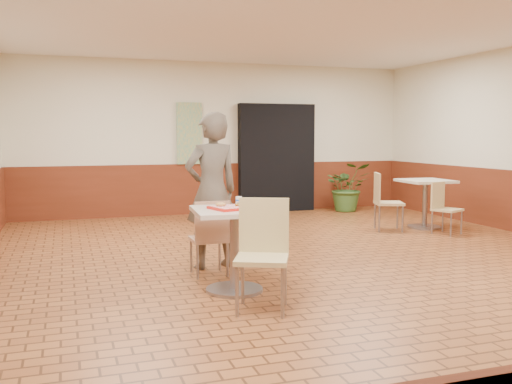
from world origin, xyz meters
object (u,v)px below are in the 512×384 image
object	(u,v)px
main_table	(234,236)
ring_donut	(221,204)
customer	(212,191)
paper_cup	(239,200)
second_table	(425,195)
serving_tray	(234,207)
chair_second_front	(443,205)
potted_plant	(348,187)
long_john_donut	(242,204)
chair_second_left	(384,198)
chair_main_front	(263,248)
chair_main_back	(210,234)

from	to	relation	value
main_table	ring_donut	distance (m)	0.35
main_table	customer	distance (m)	1.13
paper_cup	second_table	bearing A→B (deg)	32.67
customer	serving_tray	world-z (taller)	customer
chair_second_front	customer	bearing A→B (deg)	171.46
ring_donut	paper_cup	world-z (taller)	paper_cup
main_table	ring_donut	xyz separation A→B (m)	(-0.12, 0.06, 0.32)
customer	paper_cup	xyz separation A→B (m)	(0.04, -0.96, -0.01)
potted_plant	long_john_donut	bearing A→B (deg)	-127.20
chair_second_left	potted_plant	world-z (taller)	potted_plant
long_john_donut	second_table	bearing A→B (deg)	33.96
chair_main_front	second_table	size ratio (longest dim) A/B	1.22
serving_tray	chair_second_left	world-z (taller)	chair_second_left
main_table	second_table	bearing A→B (deg)	33.28
long_john_donut	paper_cup	bearing A→B (deg)	87.20
chair_main_back	second_table	bearing A→B (deg)	-153.86
customer	long_john_donut	bearing A→B (deg)	80.60
main_table	long_john_donut	world-z (taller)	long_john_donut
ring_donut	chair_second_front	bearing A→B (deg)	26.49
serving_tray	paper_cup	size ratio (longest dim) A/B	5.45
customer	chair_main_front	bearing A→B (deg)	80.18
main_table	chair_second_left	xyz separation A→B (m)	(3.39, 2.75, -0.04)
ring_donut	second_table	bearing A→B (deg)	32.00
chair_main_front	chair_main_back	xyz separation A→B (m)	(-0.17, 1.30, -0.08)
serving_tray	potted_plant	size ratio (longest dim) A/B	0.44
main_table	paper_cup	bearing A→B (deg)	54.25
chair_main_front	chair_second_front	size ratio (longest dim) A/B	1.21
chair_main_back	potted_plant	xyz separation A→B (m)	(4.01, 4.38, 0.02)
long_john_donut	paper_cup	xyz separation A→B (m)	(0.01, 0.14, 0.02)
main_table	customer	world-z (taller)	customer
chair_main_front	chair_main_back	size ratio (longest dim) A/B	1.17
chair_main_back	second_table	size ratio (longest dim) A/B	1.05
long_john_donut	chair_second_left	bearing A→B (deg)	39.92
chair_main_front	ring_donut	world-z (taller)	chair_main_front
chair_main_back	paper_cup	world-z (taller)	paper_cup
serving_tray	potted_plant	xyz separation A→B (m)	(3.93, 5.05, -0.35)
chair_main_front	ring_donut	size ratio (longest dim) A/B	9.43
chair_main_front	chair_main_back	bearing A→B (deg)	121.64
chair_main_back	long_john_donut	world-z (taller)	long_john_donut
chair_main_front	second_table	xyz separation A→B (m)	(4.09, 3.37, -0.01)
serving_tray	potted_plant	world-z (taller)	potted_plant
main_table	chair_main_back	xyz separation A→B (m)	(-0.08, 0.67, -0.09)
main_table	paper_cup	distance (m)	0.37
chair_main_front	serving_tray	bearing A→B (deg)	122.21
main_table	long_john_donut	size ratio (longest dim) A/B	5.57
chair_main_front	ring_donut	distance (m)	0.78
customer	chair_second_front	bearing A→B (deg)	-176.30
chair_main_back	second_table	xyz separation A→B (m)	(4.26, 2.07, 0.07)
chair_main_back	customer	world-z (taller)	customer
serving_tray	second_table	distance (m)	5.01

